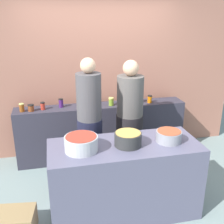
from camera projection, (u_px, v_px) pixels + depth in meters
ground at (118, 195)px, 3.62m from camera, size 12.00×12.00×0.00m
storefront_wall at (97, 64)px, 4.45m from camera, size 4.80×0.12×3.00m
display_shelf at (102, 131)px, 4.48m from camera, size 2.70×0.36×0.90m
prep_table at (124, 179)px, 3.20m from camera, size 1.70×0.70×0.89m
preserve_jar_0 at (22, 108)px, 4.02m from camera, size 0.07×0.07×0.12m
preserve_jar_1 at (31, 108)px, 4.04m from camera, size 0.09×0.09×0.10m
preserve_jar_2 at (43, 106)px, 4.10m from camera, size 0.07×0.07×0.12m
preserve_jar_3 at (61, 103)px, 4.21m from camera, size 0.07×0.07×0.13m
preserve_jar_4 at (111, 102)px, 4.29m from camera, size 0.08×0.08×0.13m
preserve_jar_5 at (124, 100)px, 4.37m from camera, size 0.07×0.07×0.13m
preserve_jar_6 at (139, 98)px, 4.42m from camera, size 0.08×0.08×0.15m
preserve_jar_7 at (150, 99)px, 4.43m from camera, size 0.07×0.07×0.12m
cooking_pot_left at (81, 143)px, 2.89m from camera, size 0.36×0.36×0.17m
cooking_pot_center at (128, 139)px, 3.01m from camera, size 0.30×0.30×0.15m
cooking_pot_right at (169, 136)px, 3.10m from camera, size 0.29×0.29×0.13m
cook_with_tongs at (90, 131)px, 3.60m from camera, size 0.33×0.33×1.77m
cook_in_cap at (129, 125)px, 3.93m from camera, size 0.38×0.38×1.69m
bread_crate at (15, 223)px, 2.96m from camera, size 0.48×0.38×0.26m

